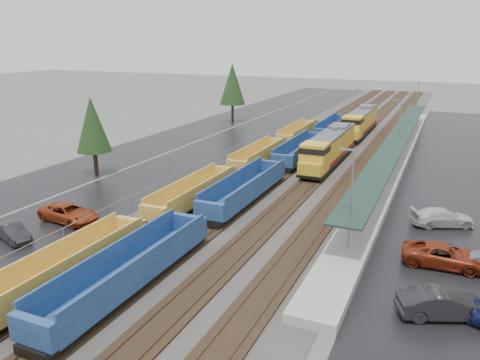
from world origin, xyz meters
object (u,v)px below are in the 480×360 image
at_px(parked_car_west_b, 12,232).
at_px(parked_car_east_a, 442,304).
at_px(parked_car_west_c, 69,213).
at_px(well_string_blue, 246,190).
at_px(locomotive_lead, 329,148).
at_px(locomotive_trail, 360,122).
at_px(parked_car_east_b, 444,256).
at_px(well_string_yellow, 194,194).
at_px(parked_car_east_c, 443,218).

relative_size(parked_car_west_b, parked_car_east_a, 0.83).
bearing_deg(parked_car_west_c, well_string_blue, -42.36).
height_order(locomotive_lead, parked_car_east_a, locomotive_lead).
bearing_deg(locomotive_lead, locomotive_trail, 90.00).
bearing_deg(locomotive_trail, parked_car_east_a, -74.73).
bearing_deg(parked_car_west_c, parked_car_east_b, -76.99).
distance_m(well_string_blue, parked_car_east_a, 22.51).
relative_size(well_string_yellow, parked_car_west_b, 19.40).
bearing_deg(well_string_yellow, locomotive_lead, 67.80).
bearing_deg(well_string_blue, parked_car_west_b, -129.43).
distance_m(locomotive_trail, parked_car_east_b, 46.49).
bearing_deg(locomotive_lead, well_string_yellow, -112.20).
bearing_deg(parked_car_east_a, parked_car_east_b, -22.38).
relative_size(well_string_blue, parked_car_east_c, 17.29).
relative_size(well_string_yellow, parked_car_east_a, 16.18).
xyz_separation_m(parked_car_west_b, parked_car_east_a, (30.96, 2.25, 0.13)).
bearing_deg(locomotive_lead, parked_car_west_b, -117.66).
xyz_separation_m(well_string_blue, parked_car_east_a, (17.97, -13.55, -0.40)).
bearing_deg(parked_car_east_b, well_string_yellow, 78.35).
distance_m(locomotive_trail, parked_car_east_c, 38.93).
distance_m(parked_car_west_c, parked_car_east_b, 30.05).
bearing_deg(locomotive_trail, parked_car_east_c, -69.56).
bearing_deg(locomotive_trail, parked_car_west_c, -108.07).
height_order(locomotive_trail, well_string_blue, locomotive_trail).
height_order(locomotive_lead, well_string_blue, locomotive_lead).
bearing_deg(well_string_blue, locomotive_trail, 83.93).
xyz_separation_m(locomotive_trail, parked_car_east_c, (13.59, -36.45, -1.54)).
bearing_deg(parked_car_east_b, parked_car_west_b, 104.41).
xyz_separation_m(parked_car_west_b, parked_car_east_c, (30.58, 16.97, 0.07)).
bearing_deg(well_string_blue, well_string_yellow, -143.35).
height_order(parked_car_west_c, parked_car_east_c, parked_car_west_c).
relative_size(well_string_blue, parked_car_west_b, 21.52).
xyz_separation_m(locomotive_trail, parked_car_west_c, (-15.84, -48.55, -1.51)).
relative_size(locomotive_trail, parked_car_west_b, 4.56).
relative_size(locomotive_lead, parked_car_east_c, 3.66).
xyz_separation_m(parked_car_east_a, parked_car_east_c, (-0.38, 14.72, -0.07)).
xyz_separation_m(well_string_yellow, parked_car_east_a, (21.97, -10.57, -0.32)).
distance_m(locomotive_lead, parked_car_east_b, 27.20).
relative_size(locomotive_lead, parked_car_west_b, 4.56).
distance_m(locomotive_trail, parked_car_west_c, 51.10).
distance_m(parked_car_east_a, parked_car_east_c, 14.73).
bearing_deg(locomotive_trail, well_string_blue, -96.07).
relative_size(parked_car_west_b, parked_car_east_c, 0.80).
xyz_separation_m(locomotive_lead, parked_car_west_c, (-15.84, -27.55, -1.51)).
height_order(parked_car_west_c, parked_car_east_a, parked_car_east_a).
height_order(locomotive_trail, parked_car_east_b, locomotive_trail).
xyz_separation_m(locomotive_trail, well_string_yellow, (-8.00, -40.60, -1.14)).
height_order(locomotive_trail, parked_car_west_c, locomotive_trail).
bearing_deg(parked_car_east_c, well_string_blue, 68.85).
distance_m(parked_car_east_a, parked_car_east_b, 6.84).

